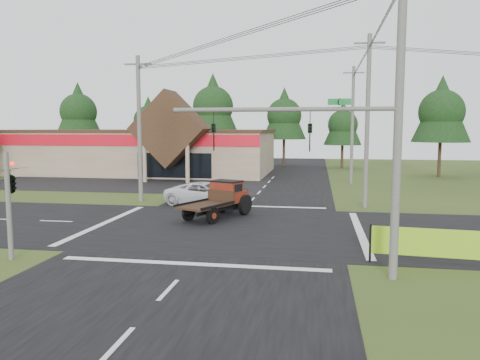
# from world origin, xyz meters

# --- Properties ---
(ground) EXTENTS (120.00, 120.00, 0.00)m
(ground) POSITION_xyz_m (0.00, 0.00, 0.00)
(ground) COLOR #314518
(ground) RESTS_ON ground
(road_ns) EXTENTS (12.00, 120.00, 0.02)m
(road_ns) POSITION_xyz_m (0.00, 0.00, 0.01)
(road_ns) COLOR black
(road_ns) RESTS_ON ground
(road_ew) EXTENTS (120.00, 12.00, 0.02)m
(road_ew) POSITION_xyz_m (0.00, 0.00, 0.01)
(road_ew) COLOR black
(road_ew) RESTS_ON ground
(parking_apron) EXTENTS (28.00, 14.00, 0.02)m
(parking_apron) POSITION_xyz_m (-14.00, 19.00, 0.01)
(parking_apron) COLOR black
(parking_apron) RESTS_ON ground
(cvs_building) EXTENTS (30.40, 18.20, 9.19)m
(cvs_building) POSITION_xyz_m (-15.70, 29.57, 2.78)
(cvs_building) COLOR gray
(cvs_building) RESTS_ON ground
(traffic_signal_mast) EXTENTS (8.12, 0.24, 7.00)m
(traffic_signal_mast) POSITION_xyz_m (5.82, -7.50, 4.43)
(traffic_signal_mast) COLOR #595651
(traffic_signal_mast) RESTS_ON ground
(traffic_signal_corner) EXTENTS (0.53, 2.48, 4.40)m
(traffic_signal_corner) POSITION_xyz_m (-7.50, -7.32, 3.52)
(traffic_signal_corner) COLOR #595651
(traffic_signal_corner) RESTS_ON ground
(utility_pole_nr) EXTENTS (2.00, 0.30, 11.00)m
(utility_pole_nr) POSITION_xyz_m (7.50, -7.50, 5.64)
(utility_pole_nr) COLOR #595651
(utility_pole_nr) RESTS_ON ground
(utility_pole_nw) EXTENTS (2.00, 0.30, 10.50)m
(utility_pole_nw) POSITION_xyz_m (-8.00, 8.00, 5.39)
(utility_pole_nw) COLOR #595651
(utility_pole_nw) RESTS_ON ground
(utility_pole_ne) EXTENTS (2.00, 0.30, 11.50)m
(utility_pole_ne) POSITION_xyz_m (8.00, 8.00, 5.89)
(utility_pole_ne) COLOR #595651
(utility_pole_ne) RESTS_ON ground
(utility_pole_n) EXTENTS (2.00, 0.30, 11.20)m
(utility_pole_n) POSITION_xyz_m (8.00, 22.00, 5.74)
(utility_pole_n) COLOR #595651
(utility_pole_n) RESTS_ON ground
(tree_row_a) EXTENTS (6.72, 6.72, 12.12)m
(tree_row_a) POSITION_xyz_m (-30.00, 40.00, 8.05)
(tree_row_a) COLOR #332316
(tree_row_a) RESTS_ON ground
(tree_row_b) EXTENTS (5.60, 5.60, 10.10)m
(tree_row_b) POSITION_xyz_m (-20.00, 42.00, 6.70)
(tree_row_b) COLOR #332316
(tree_row_b) RESTS_ON ground
(tree_row_c) EXTENTS (7.28, 7.28, 13.13)m
(tree_row_c) POSITION_xyz_m (-10.00, 41.00, 8.72)
(tree_row_c) COLOR #332316
(tree_row_c) RESTS_ON ground
(tree_row_d) EXTENTS (6.16, 6.16, 11.11)m
(tree_row_d) POSITION_xyz_m (0.00, 42.00, 7.38)
(tree_row_d) COLOR #332316
(tree_row_d) RESTS_ON ground
(tree_row_e) EXTENTS (5.04, 5.04, 9.09)m
(tree_row_e) POSITION_xyz_m (8.00, 40.00, 6.03)
(tree_row_e) COLOR #332316
(tree_row_e) RESTS_ON ground
(tree_side_ne) EXTENTS (6.16, 6.16, 11.11)m
(tree_side_ne) POSITION_xyz_m (18.00, 30.00, 7.38)
(tree_side_ne) COLOR #332316
(tree_side_ne) RESTS_ON ground
(antique_flatbed_truck) EXTENTS (4.00, 5.65, 2.21)m
(antique_flatbed_truck) POSITION_xyz_m (-1.12, 2.51, 1.11)
(antique_flatbed_truck) COLOR #5A160C
(antique_flatbed_truck) RESTS_ON ground
(roadside_banner) EXTENTS (4.54, 0.56, 1.55)m
(roadside_banner) POSITION_xyz_m (9.12, -5.74, 0.78)
(roadside_banner) COLOR #83BB19
(roadside_banner) RESTS_ON ground
(white_pickup) EXTENTS (6.23, 3.91, 1.61)m
(white_pickup) POSITION_xyz_m (-2.82, 7.02, 0.80)
(white_pickup) COLOR silver
(white_pickup) RESTS_ON ground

